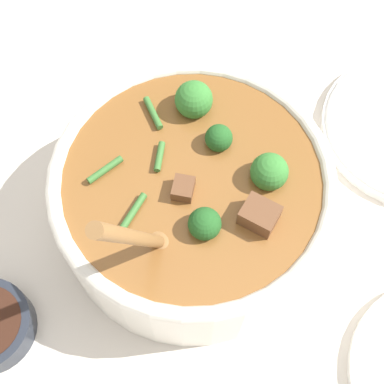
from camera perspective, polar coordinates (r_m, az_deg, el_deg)
name	(u,v)px	position (r m, az deg, el deg)	size (l,w,h in m)	color
ground_plane	(192,219)	(0.63, 0.00, -2.93)	(4.00, 4.00, 0.00)	silver
stew_bowl	(192,195)	(0.57, 0.04, -0.33)	(0.29, 0.29, 0.28)	white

